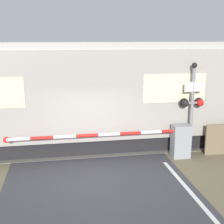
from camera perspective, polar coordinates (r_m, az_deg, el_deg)
ground_plane at (r=9.13m, az=-2.73°, el=-12.68°), size 80.00×80.00×0.00m
track_bed at (r=12.25m, az=-4.76°, el=-5.60°), size 36.00×3.20×0.13m
train at (r=12.35m, az=8.67°, el=3.83°), size 22.00×3.21×3.88m
crossing_barrier at (r=10.73m, az=9.84°, el=-5.05°), size 6.09×0.44×1.15m
signal_post at (r=10.83m, az=14.46°, el=1.44°), size 0.84×0.26×3.22m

